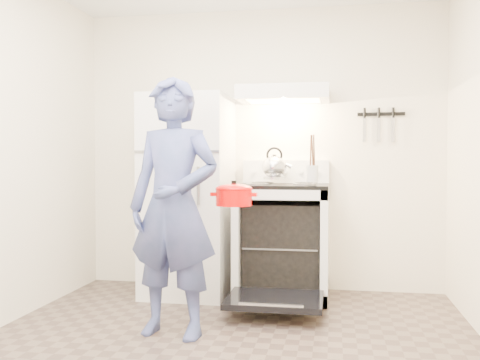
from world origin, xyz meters
name	(u,v)px	position (x,y,z in m)	size (l,w,h in m)	color
floor	(218,358)	(0.00, 0.00, 0.00)	(3.60, 3.60, 0.00)	brown
back_wall	(261,149)	(0.00, 1.80, 1.25)	(3.20, 0.02, 2.50)	#F0E7C9
refrigerator	(188,195)	(-0.58, 1.45, 0.85)	(0.70, 0.70, 1.70)	white
stove_body	(283,242)	(0.23, 1.48, 0.46)	(0.76, 0.65, 0.92)	white
cooktop	(283,186)	(0.23, 1.48, 0.94)	(0.76, 0.65, 0.03)	black
backsplash	(286,172)	(0.23, 1.76, 1.05)	(0.76, 0.07, 0.20)	white
oven_door	(275,300)	(0.23, 0.88, 0.12)	(0.70, 0.54, 0.04)	black
oven_rack	(283,245)	(0.23, 1.48, 0.44)	(0.60, 0.52, 0.01)	slate
range_hood	(284,94)	(0.23, 1.55, 1.71)	(0.76, 0.50, 0.12)	white
knife_strip	(381,114)	(1.05, 1.79, 1.55)	(0.40, 0.02, 0.03)	black
pizza_stone	(283,241)	(0.22, 1.57, 0.45)	(0.30, 0.30, 0.02)	#987051
tea_kettle	(274,166)	(0.15, 1.54, 1.10)	(0.25, 0.21, 0.31)	silver
utensil_jar	(312,174)	(0.49, 1.22, 1.05)	(0.09, 0.09, 0.13)	silver
person	(174,207)	(-0.38, 0.36, 0.85)	(0.62, 0.40, 1.69)	navy
dutch_oven	(234,197)	(-0.02, 0.57, 0.90)	(0.32, 0.25, 0.22)	#E30200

